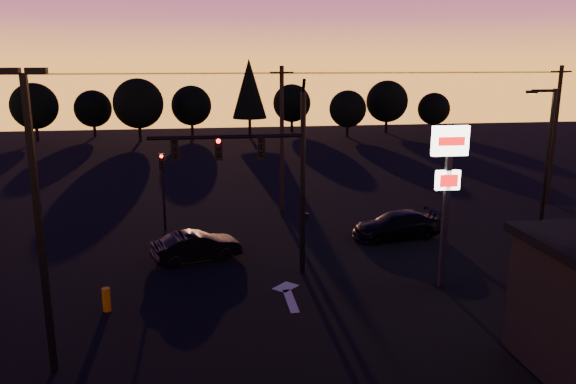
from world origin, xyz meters
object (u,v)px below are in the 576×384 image
Objects in this scene: traffic_signal_mast at (266,166)px; car_right at (397,225)px; pylon_sign at (448,172)px; car_mid at (197,246)px; parking_lot_light at (37,206)px; bollard at (106,300)px; secondary_signal at (163,180)px; streetlight at (546,162)px.

traffic_signal_mast is 1.77× the size of car_right.
traffic_signal_mast is 1.26× the size of pylon_sign.
car_mid is (-3.10, 2.32, -4.25)m from traffic_signal_mast.
car_mid is at bearing 65.20° from parking_lot_light.
pylon_sign is at bearing -133.35° from car_mid.
traffic_signal_mast is 8.36m from bollard.
car_right is at bearing 86.78° from pylon_sign.
pylon_sign is 1.63× the size of car_mid.
car_mid is at bearing 154.73° from pylon_sign.
car_mid is at bearing -88.04° from car_right.
parking_lot_light is at bearing -102.56° from bollard.
pylon_sign is (12.00, -9.99, 2.05)m from secondary_signal.
secondary_signal reaches higher than bollard.
pylon_sign is 7.35× the size of bollard.
pylon_sign is (14.50, 4.50, -0.36)m from parking_lot_light.
secondary_signal is 0.90× the size of car_right.
bollard is at bearing 77.44° from parking_lot_light.
parking_lot_light reaches higher than traffic_signal_mast.
streetlight is (21.41, 8.50, -0.85)m from parking_lot_light.
traffic_signal_mast reaches higher than secondary_signal.
parking_lot_light reaches higher than bollard.
secondary_signal is at bearing 162.44° from streetlight.
car_mid is (-17.11, 0.81, -3.73)m from streetlight.
traffic_signal_mast is at bearing 23.58° from bollard.
streetlight reaches higher than bollard.
pylon_sign is 14.29m from bollard.
traffic_signal_mast reaches higher than bollard.
pylon_sign is at bearing -149.92° from streetlight.
streetlight is at bearing -110.80° from car_mid.
car_right is at bearing -14.95° from secondary_signal.
bollard is at bearing -178.61° from pylon_sign.
car_right is at bearing 26.69° from bollard.
secondary_signal reaches higher than car_mid.
traffic_signal_mast is 9.19m from secondary_signal.
streetlight is 21.31m from bollard.
pylon_sign is 12.04m from car_mid.
traffic_signal_mast is 10.19m from parking_lot_light.
streetlight is at bearing -17.56° from secondary_signal.
traffic_signal_mast is 1.07× the size of streetlight.
streetlight is 8.65× the size of bollard.
bollard is at bearing -168.06° from streetlight.
bollard is 15.61m from car_right.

